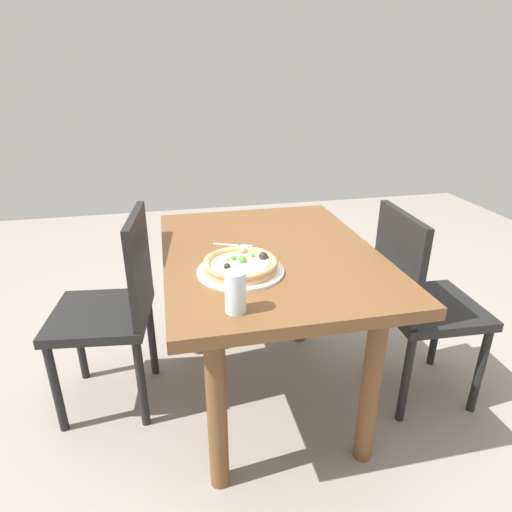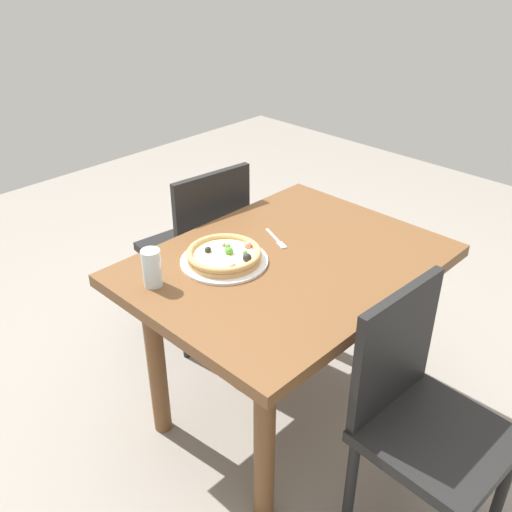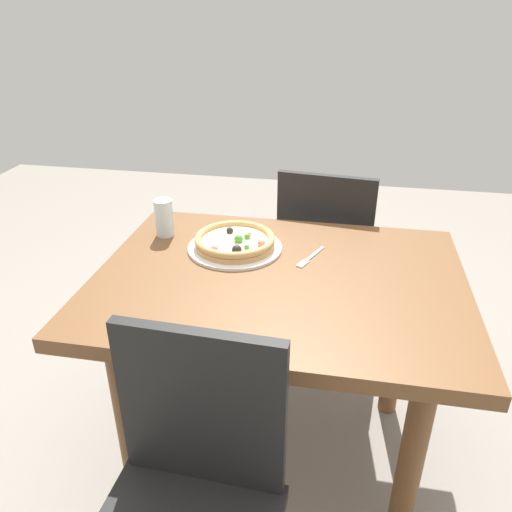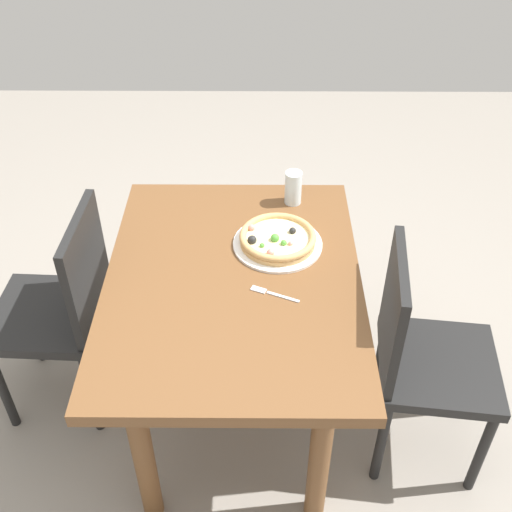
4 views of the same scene
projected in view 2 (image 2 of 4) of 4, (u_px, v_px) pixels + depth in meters
ground_plane at (283, 408)px, 2.43m from camera, size 6.00×6.00×0.00m
dining_table at (287, 286)px, 2.12m from camera, size 1.11×0.84×0.73m
chair_near at (200, 246)px, 2.64m from camera, size 0.44×0.44×0.89m
chair_far at (420, 416)px, 1.73m from camera, size 0.42×0.42×0.89m
plate at (224, 261)px, 2.04m from camera, size 0.31×0.31×0.01m
pizza at (224, 255)px, 2.03m from camera, size 0.27×0.27×0.05m
fork at (277, 240)px, 2.18m from camera, size 0.08×0.16×0.00m
drinking_glass at (152, 268)px, 1.88m from camera, size 0.06×0.06×0.13m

